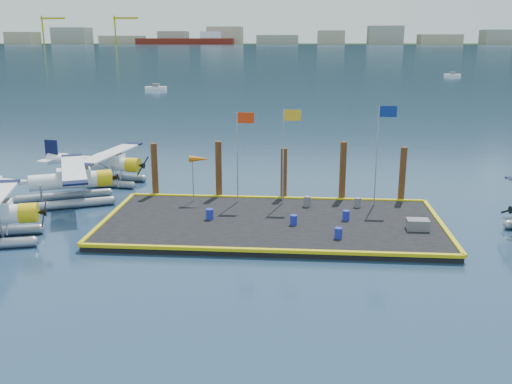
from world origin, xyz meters
TOP-DOWN VIEW (x-y plane):
  - ground at (0.00, 0.00)m, footprint 4000.00×4000.00m
  - dock at (0.00, 0.00)m, footprint 20.00×10.00m
  - dock_bumpers at (0.00, 0.00)m, footprint 20.25×10.25m
  - far_backdrop at (239.91, 1737.52)m, footprint 3050.00×2050.00m
  - seaplane_b at (-14.09, 3.79)m, footprint 8.80×9.26m
  - seaplane_c at (-13.46, 9.52)m, footprint 8.40×9.23m
  - drum_0 at (-3.79, -0.03)m, footprint 0.45×0.45m
  - drum_1 at (3.78, -2.83)m, footprint 0.43×0.43m
  - drum_2 at (4.43, 0.45)m, footprint 0.42×0.42m
  - drum_3 at (1.30, -0.68)m, footprint 0.41×0.41m
  - drum_4 at (5.38, 3.28)m, footprint 0.43×0.43m
  - drum_5 at (2.11, 3.17)m, footprint 0.47×0.47m
  - crate at (8.40, -1.00)m, footprint 1.24×0.83m
  - flagpole_red at (-2.29, 3.80)m, footprint 1.14×0.08m
  - flagpole_yellow at (0.70, 3.80)m, footprint 1.14×0.08m
  - flagpole_blue at (6.70, 3.80)m, footprint 1.14×0.08m
  - windsock at (-5.03, 3.80)m, footprint 1.40×0.44m
  - piling_0 at (-8.50, 5.40)m, footprint 0.44×0.44m
  - piling_1 at (-4.00, 5.40)m, footprint 0.44×0.44m
  - piling_2 at (0.50, 5.40)m, footprint 0.44×0.44m
  - piling_3 at (4.50, 5.40)m, footprint 0.44×0.44m
  - piling_4 at (8.50, 5.40)m, footprint 0.44×0.44m

SIDE VIEW (x-z plane):
  - ground at x=0.00m, z-range 0.00..0.00m
  - dock at x=0.00m, z-range 0.00..0.40m
  - dock_bumpers at x=0.00m, z-range 0.40..0.58m
  - drum_3 at x=1.30m, z-range 0.40..0.98m
  - drum_2 at x=4.43m, z-range 0.40..1.00m
  - drum_1 at x=3.78m, z-range 0.40..1.00m
  - drum_4 at x=5.38m, z-range 0.40..1.01m
  - crate at x=8.40m, z-range 0.40..1.02m
  - drum_0 at x=-3.79m, z-range 0.40..1.04m
  - drum_5 at x=2.11m, z-range 0.40..1.06m
  - seaplane_c at x=-13.46m, z-range -0.21..3.05m
  - seaplane_b at x=-14.09m, z-range -0.22..3.16m
  - piling_2 at x=0.50m, z-range 0.00..3.80m
  - piling_0 at x=-8.50m, z-range 0.00..4.00m
  - piling_4 at x=8.50m, z-range 0.00..4.00m
  - piling_1 at x=-4.00m, z-range 0.00..4.20m
  - piling_3 at x=4.50m, z-range 0.00..4.30m
  - windsock at x=-5.03m, z-range 1.67..4.79m
  - flagpole_red at x=-2.29m, z-range 1.40..7.40m
  - flagpole_yellow at x=0.70m, z-range 1.41..7.61m
  - flagpole_blue at x=6.70m, z-range 1.44..7.94m
  - far_backdrop at x=239.91m, z-range -395.55..414.45m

